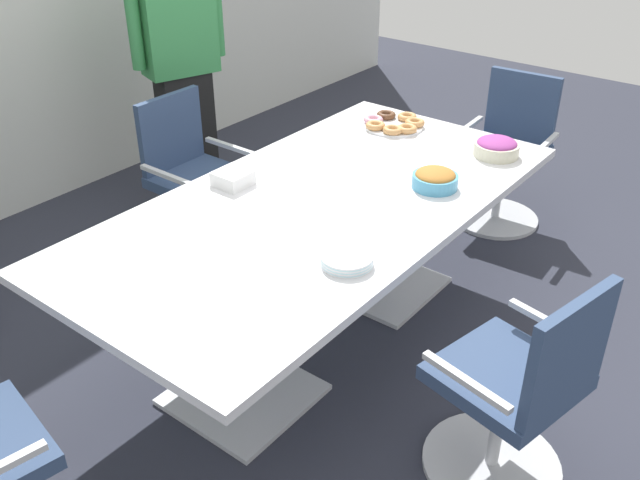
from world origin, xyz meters
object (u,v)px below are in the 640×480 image
person_standing_1 (180,59)px  snack_bowl_candy_mix (497,147)px  office_chair_0 (506,159)px  conference_table (320,226)px  plate_stack (347,260)px  napkin_pile (233,178)px  office_chair_1 (195,186)px  office_chair_3 (516,396)px  snack_bowl_pretzels (435,179)px  donut_platter (394,124)px

person_standing_1 → snack_bowl_candy_mix: (0.27, -2.01, -0.15)m
office_chair_0 → conference_table: bearing=81.7°
conference_table → plate_stack: plate_stack is taller
snack_bowl_candy_mix → napkin_pile: 1.33m
conference_table → person_standing_1: person_standing_1 is taller
snack_bowl_candy_mix → napkin_pile: (-1.06, 0.81, -0.01)m
office_chair_1 → person_standing_1: bearing=-130.3°
conference_table → napkin_pile: (-0.12, 0.42, 0.16)m
office_chair_0 → office_chair_1: (-1.45, 1.24, 0.00)m
snack_bowl_candy_mix → plate_stack: snack_bowl_candy_mix is taller
office_chair_3 → plate_stack: bearing=110.6°
snack_bowl_pretzels → snack_bowl_candy_mix: size_ratio=0.93×
office_chair_3 → plate_stack: office_chair_3 is taller
plate_stack → napkin_pile: bearing=74.2°
conference_table → snack_bowl_candy_mix: size_ratio=10.62×
plate_stack → office_chair_1: bearing=68.7°
conference_table → donut_platter: (0.95, 0.23, 0.15)m
office_chair_3 → person_standing_1: (0.92, 2.71, 0.54)m
conference_table → office_chair_3: 1.14m
office_chair_1 → snack_bowl_candy_mix: bearing=115.2°
office_chair_0 → snack_bowl_pretzels: bearing=95.0°
office_chair_0 → person_standing_1: 2.10m
office_chair_1 → snack_bowl_candy_mix: 1.69m
plate_stack → napkin_pile: (0.23, 0.82, 0.01)m
person_standing_1 → plate_stack: 2.27m
office_chair_1 → office_chair_3: size_ratio=1.00×
napkin_pile → office_chair_3: bearing=-94.8°
office_chair_0 → napkin_pile: size_ratio=6.00×
office_chair_0 → office_chair_3: same height
donut_platter → plate_stack: 1.44m
office_chair_1 → plate_stack: size_ratio=4.54×
snack_bowl_candy_mix → donut_platter: (0.01, 0.62, -0.03)m
snack_bowl_pretzels → donut_platter: size_ratio=0.63×
office_chair_0 → plate_stack: size_ratio=4.54×
snack_bowl_pretzels → napkin_pile: snack_bowl_pretzels is taller
person_standing_1 → donut_platter: size_ratio=5.43×
office_chair_3 → office_chair_0: bearing=38.1°
napkin_pile → office_chair_1: bearing=62.5°
office_chair_0 → snack_bowl_pretzels: office_chair_0 is taller
napkin_pile → office_chair_0: bearing=-17.3°
person_standing_1 → napkin_pile: bearing=74.4°
office_chair_3 → donut_platter: office_chair_3 is taller
office_chair_3 → donut_platter: (1.19, 1.32, 0.36)m
office_chair_3 → snack_bowl_pretzels: (0.68, 0.76, 0.39)m
office_chair_3 → napkin_pile: size_ratio=6.00×
person_standing_1 → donut_platter: person_standing_1 is taller
office_chair_3 → snack_bowl_candy_mix: (1.18, 0.70, 0.39)m
conference_table → snack_bowl_candy_mix: 1.03m
plate_stack → office_chair_0: bearing=7.2°
donut_platter → napkin_pile: bearing=169.9°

